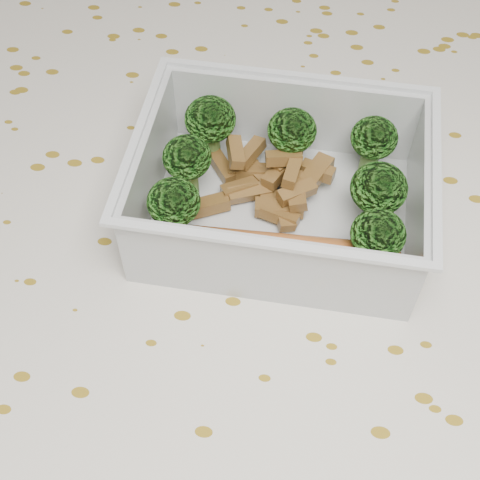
# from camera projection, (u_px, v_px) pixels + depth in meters

# --- Properties ---
(dining_table) EXTENTS (1.40, 0.90, 0.75)m
(dining_table) POSITION_uv_depth(u_px,v_px,m) (243.00, 349.00, 0.46)
(dining_table) COLOR brown
(dining_table) RESTS_ON ground
(tablecloth) EXTENTS (1.46, 0.96, 0.19)m
(tablecloth) POSITION_uv_depth(u_px,v_px,m) (243.00, 312.00, 0.41)
(tablecloth) COLOR silver
(tablecloth) RESTS_ON dining_table
(lunch_container) EXTENTS (0.17, 0.14, 0.06)m
(lunch_container) POSITION_uv_depth(u_px,v_px,m) (280.00, 196.00, 0.39)
(lunch_container) COLOR silver
(lunch_container) RESTS_ON tablecloth
(broccoli_florets) EXTENTS (0.14, 0.11, 0.05)m
(broccoli_florets) POSITION_uv_depth(u_px,v_px,m) (284.00, 168.00, 0.39)
(broccoli_florets) COLOR #608C3F
(broccoli_florets) RESTS_ON lunch_container
(meat_pile) EXTENTS (0.09, 0.06, 0.03)m
(meat_pile) POSITION_uv_depth(u_px,v_px,m) (269.00, 180.00, 0.41)
(meat_pile) COLOR brown
(meat_pile) RESTS_ON lunch_container
(sausage) EXTENTS (0.14, 0.02, 0.02)m
(sausage) POSITION_uv_depth(u_px,v_px,m) (278.00, 252.00, 0.38)
(sausage) COLOR #AE5B27
(sausage) RESTS_ON lunch_container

